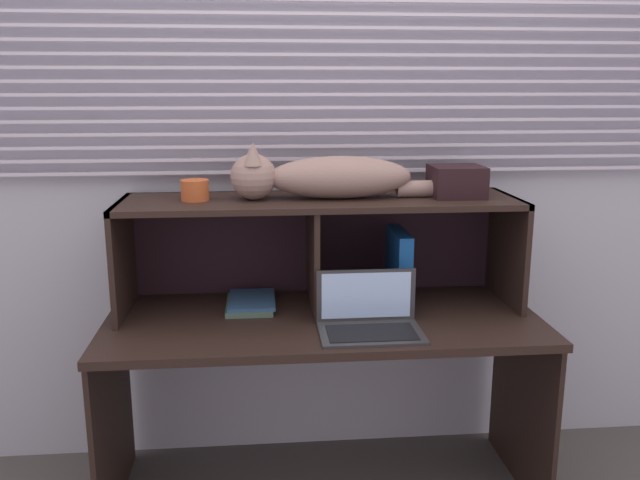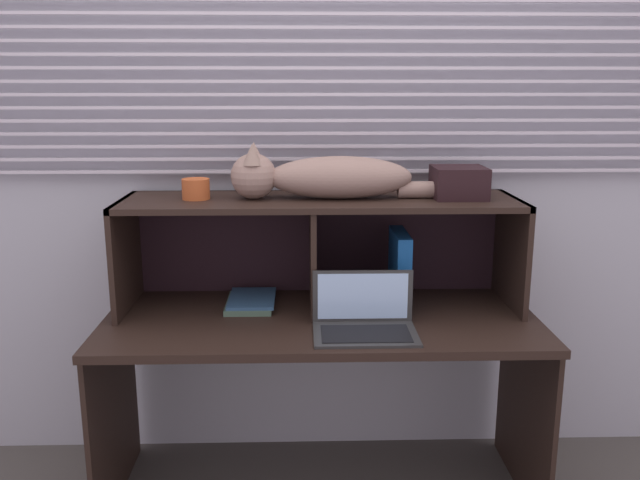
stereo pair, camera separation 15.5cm
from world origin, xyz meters
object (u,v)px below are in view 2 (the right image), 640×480
small_basket (196,189)px  storage_box (459,182)px  cat (324,177)px  book_stack (251,301)px  laptop (364,321)px  binder_upright (399,269)px

small_basket → storage_box: bearing=0.0°
cat → book_stack: cat is taller
small_basket → cat: bearing=-0.0°
book_stack → storage_box: 0.90m
laptop → binder_upright: binder_upright is taller
book_stack → small_basket: size_ratio=2.50×
cat → storage_box: bearing=0.0°
book_stack → small_basket: bearing=-178.4°
laptop → cat: bearing=114.7°
laptop → small_basket: small_basket is taller
cat → small_basket: bearing=180.0°
cat → storage_box: size_ratio=4.98×
binder_upright → small_basket: size_ratio=2.83×
binder_upright → storage_box: storage_box is taller
laptop → storage_box: storage_box is taller
book_stack → storage_box: bearing=-0.4°
laptop → storage_box: bearing=37.3°
cat → storage_box: (0.50, 0.00, -0.02)m
cat → storage_box: cat is taller
laptop → small_basket: size_ratio=3.47×
laptop → book_stack: laptop is taller
book_stack → cat: bearing=-1.0°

